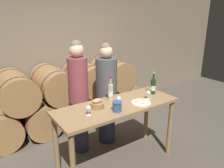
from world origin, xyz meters
name	(u,v)px	position (x,y,z in m)	size (l,w,h in m)	color
ground_plane	(117,163)	(0.00, 0.00, 0.00)	(10.00, 10.00, 0.00)	#564F44
stone_wall_back	(55,38)	(0.00, 2.12, 1.60)	(10.00, 0.12, 3.20)	#7F705B
barrel_stack	(71,96)	(0.00, 1.54, 0.54)	(3.18, 0.92, 1.16)	#9E7042
tasting_table	(117,114)	(0.00, 0.00, 0.78)	(1.68, 0.63, 0.92)	#99754C
person_left	(79,96)	(-0.27, 0.59, 0.90)	(0.29, 0.29, 1.72)	#2D334C
person_right	(107,94)	(0.21, 0.59, 0.84)	(0.33, 0.33, 1.65)	#2D334C
wine_bottle_red	(153,86)	(0.67, 0.03, 1.03)	(0.07, 0.07, 0.34)	#193819
wine_bottle_white	(110,92)	(0.02, 0.19, 1.03)	(0.07, 0.07, 0.33)	#ADBC7F
blue_crock	(117,106)	(-0.13, -0.17, 0.99)	(0.12, 0.12, 0.13)	#335693
bread_basket	(97,104)	(-0.27, 0.06, 0.97)	(0.18, 0.18, 0.13)	olive
cheese_plate	(141,102)	(0.29, -0.14, 0.93)	(0.26, 0.26, 0.04)	white
wine_glass_far_left	(89,108)	(-0.47, -0.07, 1.01)	(0.07, 0.07, 0.13)	white
wine_glass_left	(119,99)	(-0.01, -0.04, 1.01)	(0.07, 0.07, 0.13)	white
wine_glass_center	(148,93)	(0.47, -0.09, 1.01)	(0.07, 0.07, 0.13)	white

